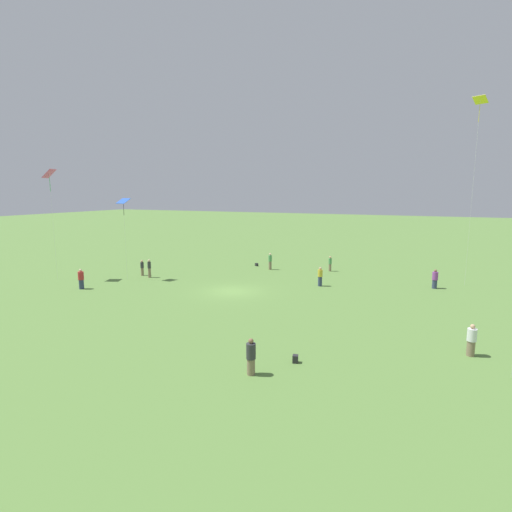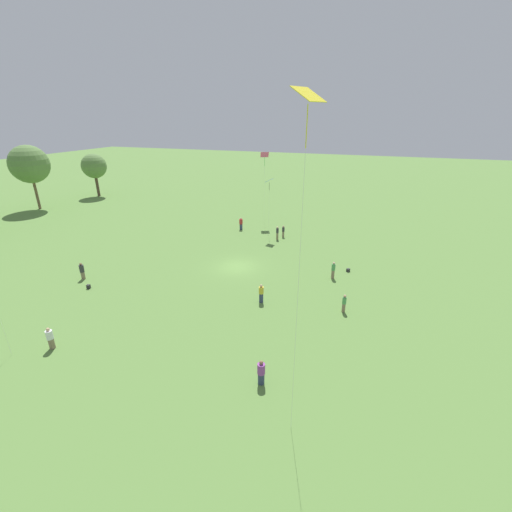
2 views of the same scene
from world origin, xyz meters
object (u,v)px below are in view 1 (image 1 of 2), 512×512
(kite_1, at_px, (480,108))
(person_7, at_px, (471,340))
(person_4, at_px, (81,279))
(person_6, at_px, (270,261))
(person_2, at_px, (320,277))
(kite_2, at_px, (49,176))
(person_5, at_px, (330,264))
(person_8, at_px, (251,357))
(person_1, at_px, (149,268))
(picnic_bag_1, at_px, (257,265))
(kite_3, at_px, (123,203))
(person_3, at_px, (435,279))
(person_0, at_px, (142,268))
(picnic_bag_0, at_px, (295,359))

(kite_1, bearing_deg, person_7, 157.08)
(person_4, distance_m, person_6, 18.79)
(person_2, xyz_separation_m, kite_2, (23.74, 7.53, 8.89))
(person_2, distance_m, person_5, 7.06)
(kite_1, bearing_deg, person_8, 136.65)
(person_1, distance_m, kite_2, 12.35)
(kite_2, height_order, picnic_bag_1, kite_2)
(person_2, distance_m, picnic_bag_1, 11.26)
(person_2, xyz_separation_m, person_7, (-11.02, 11.88, -0.03))
(person_8, distance_m, kite_3, 24.32)
(person_4, relative_size, kite_1, 0.11)
(person_8, relative_size, picnic_bag_1, 4.08)
(person_5, distance_m, person_7, 22.27)
(person_3, bearing_deg, kite_2, 52.23)
(picnic_bag_1, bearing_deg, person_7, 137.36)
(person_2, distance_m, kite_1, 19.53)
(person_0, bearing_deg, person_6, 33.30)
(kite_1, bearing_deg, person_2, 95.34)
(person_6, height_order, picnic_bag_1, person_6)
(person_5, height_order, picnic_bag_1, person_5)
(person_0, bearing_deg, person_7, -21.63)
(person_0, distance_m, person_2, 17.73)
(person_5, relative_size, kite_1, 0.10)
(person_2, relative_size, picnic_bag_0, 4.46)
(person_0, relative_size, picnic_bag_1, 3.72)
(person_2, distance_m, person_8, 18.43)
(person_5, relative_size, person_7, 0.96)
(person_5, bearing_deg, person_3, -72.25)
(picnic_bag_0, relative_size, picnic_bag_1, 0.90)
(person_0, height_order, kite_1, kite_1)
(person_5, distance_m, person_6, 6.38)
(person_4, xyz_separation_m, person_6, (-11.77, -14.64, 0.04))
(person_2, bearing_deg, picnic_bag_0, 141.90)
(person_6, xyz_separation_m, picnic_bag_1, (2.18, -1.33, -0.74))
(person_3, relative_size, person_5, 1.05)
(person_0, xyz_separation_m, person_7, (-28.53, 9.13, 0.02))
(person_0, xyz_separation_m, person_3, (-26.88, -5.91, 0.02))
(person_7, bearing_deg, person_0, -158.27)
(person_5, height_order, person_6, person_6)
(person_5, height_order, kite_2, kite_2)
(kite_3, height_order, picnic_bag_1, kite_3)
(person_2, height_order, person_3, person_2)
(person_7, distance_m, kite_1, 22.75)
(person_5, bearing_deg, kite_3, 163.80)
(person_6, xyz_separation_m, person_8, (-8.47, 23.66, -0.05))
(person_1, xyz_separation_m, person_2, (-16.25, -3.22, -0.07))
(person_6, distance_m, person_8, 25.13)
(person_0, bearing_deg, person_5, 26.36)
(person_3, xyz_separation_m, kite_2, (33.11, 10.68, 8.92))
(person_5, distance_m, kite_1, 19.26)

